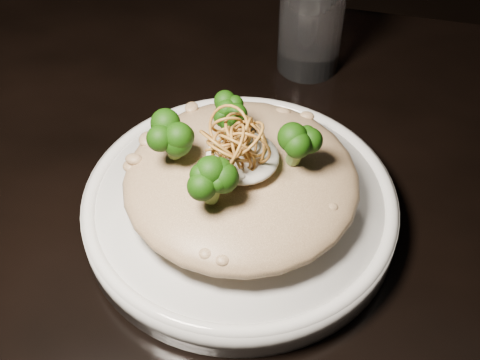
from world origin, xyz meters
name	(u,v)px	position (x,y,z in m)	size (l,w,h in m)	color
table	(256,284)	(0.00, 0.00, 0.67)	(1.10, 0.80, 0.75)	black
plate	(240,209)	(-0.02, 0.01, 0.77)	(0.29, 0.29, 0.03)	silver
risotto	(241,180)	(-0.02, 0.01, 0.80)	(0.21, 0.21, 0.05)	brown
broccoli	(236,145)	(-0.02, 0.01, 0.85)	(0.14, 0.14, 0.05)	black
cheese	(242,158)	(-0.02, 0.01, 0.84)	(0.06, 0.06, 0.02)	white
shallots	(236,137)	(-0.02, 0.01, 0.86)	(0.06, 0.06, 0.04)	brown
drinking_glass	(311,19)	(0.01, 0.27, 0.81)	(0.07, 0.07, 0.13)	white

